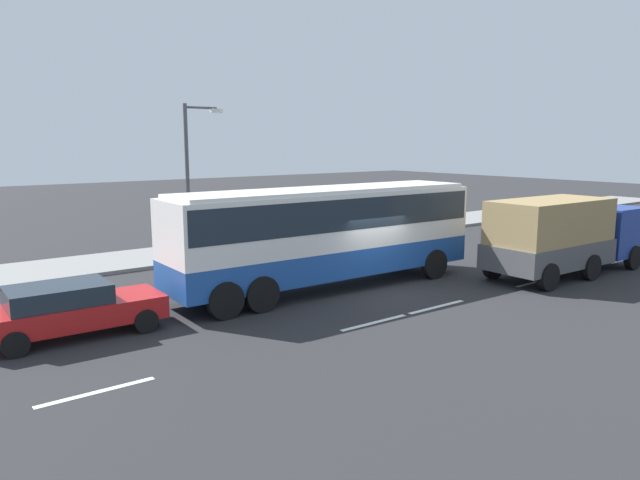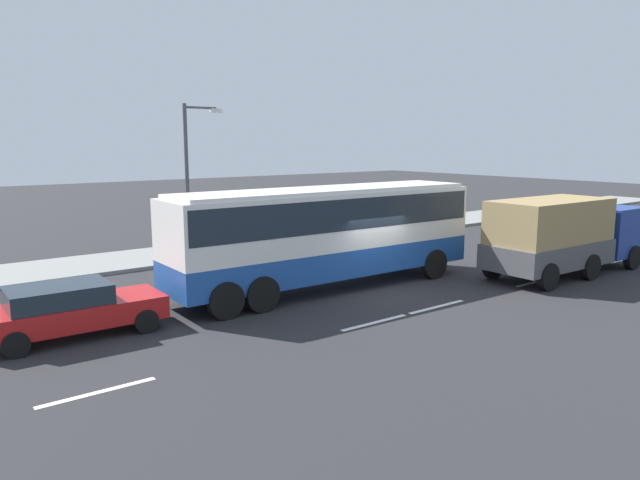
% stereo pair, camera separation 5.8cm
% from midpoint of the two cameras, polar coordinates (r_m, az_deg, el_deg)
% --- Properties ---
extents(ground_plane, '(120.00, 120.00, 0.00)m').
position_cam_midpoint_polar(ground_plane, '(20.36, 5.45, -4.83)').
color(ground_plane, '#28282B').
extents(sidewalk_curb, '(80.00, 4.00, 0.15)m').
position_cam_midpoint_polar(sidewalk_curb, '(28.16, -8.23, -0.71)').
color(sidewalk_curb, gray).
rests_on(sidewalk_curb, ground_plane).
extents(lane_centreline, '(39.57, 0.16, 0.01)m').
position_cam_midpoint_polar(lane_centreline, '(21.31, 17.71, -4.59)').
color(lane_centreline, white).
rests_on(lane_centreline, ground_plane).
extents(coach_bus, '(11.46, 2.86, 3.48)m').
position_cam_midpoint_polar(coach_bus, '(20.07, 0.77, 1.28)').
color(coach_bus, '#1E4C9E').
rests_on(coach_bus, ground_plane).
extents(cargo_truck, '(7.63, 2.73, 2.94)m').
position_cam_midpoint_polar(cargo_truck, '(24.18, 22.74, 0.58)').
color(cargo_truck, navy).
rests_on(cargo_truck, ground_plane).
extents(car_red_compact, '(4.49, 1.97, 1.42)m').
position_cam_midpoint_polar(car_red_compact, '(16.66, -22.95, -6.12)').
color(car_red_compact, '#B21919').
rests_on(car_red_compact, ground_plane).
extents(pedestrian_near_curb, '(0.32, 0.32, 1.51)m').
position_cam_midpoint_polar(pedestrian_near_curb, '(28.35, -7.25, 1.30)').
color(pedestrian_near_curb, brown).
rests_on(pedestrian_near_curb, sidewalk_curb).
extents(pedestrian_at_crossing, '(0.32, 0.32, 1.73)m').
position_cam_midpoint_polar(pedestrian_at_crossing, '(28.63, -3.47, 1.72)').
color(pedestrian_at_crossing, brown).
rests_on(pedestrian_at_crossing, sidewalk_curb).
extents(street_lamp, '(1.75, 0.24, 6.42)m').
position_cam_midpoint_polar(street_lamp, '(25.15, -12.30, 6.65)').
color(street_lamp, '#47474C').
rests_on(street_lamp, sidewalk_curb).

